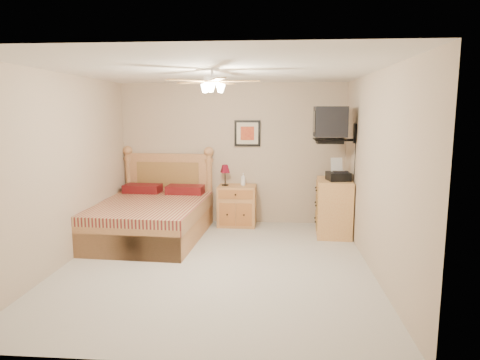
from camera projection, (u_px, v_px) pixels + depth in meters
The scene contains 17 objects.
floor at pixel (216, 265), 5.66m from camera, with size 4.50×4.50×0.00m, color #ACA69B.
ceiling at pixel (214, 71), 5.26m from camera, with size 4.00×4.50×0.04m, color white.
wall_back at pixel (232, 154), 7.67m from camera, with size 4.00×0.04×2.50m, color tan.
wall_front at pixel (175, 212), 3.24m from camera, with size 4.00×0.04×2.50m, color tan.
wall_left at pixel (65, 170), 5.62m from camera, with size 0.04×4.50×2.50m, color tan.
wall_right at pixel (375, 173), 5.30m from camera, with size 0.04×4.50×2.50m, color tan.
bed at pixel (148, 195), 6.75m from camera, with size 1.63×2.15×1.39m, color #A17145, non-canonical shape.
nightstand at pixel (237, 206), 7.57m from camera, with size 0.66×0.49×0.71m, color #C3804C.
table_lamp at pixel (225, 175), 7.51m from camera, with size 0.20×0.20×0.37m, color #630718, non-canonical shape.
lotion_bottle at pixel (243, 179), 7.53m from camera, with size 0.08×0.09×0.22m, color white.
framed_picture at pixel (247, 133), 7.57m from camera, with size 0.46×0.04×0.46m, color black.
dresser at pixel (334, 207), 6.97m from camera, with size 0.54×0.78×0.92m, color #BF723C.
fax_machine at pixel (339, 169), 6.77m from camera, with size 0.33×0.36×0.36m, color black, non-canonical shape.
magazine_lower at pixel (327, 176), 7.17m from camera, with size 0.21×0.28×0.03m, color beige.
magazine_upper at pixel (329, 175), 7.20m from camera, with size 0.17×0.24×0.02m, color gray.
wall_tv at pixel (340, 124), 6.55m from camera, with size 0.56×0.46×0.58m, color black, non-canonical shape.
ceiling_fan at pixel (212, 81), 5.08m from camera, with size 1.14×1.14×0.28m, color white, non-canonical shape.
Camera 1 is at (0.75, -5.36, 2.01)m, focal length 32.00 mm.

